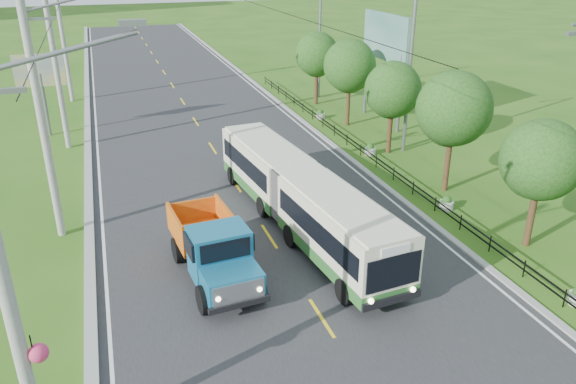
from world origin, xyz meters
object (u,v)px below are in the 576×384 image
pole_nearest (6,280)px  tree_fourth (392,92)px  pole_mid (56,63)px  streetlight_far (318,35)px  planter_mid (370,150)px  tree_second (540,163)px  bus (300,194)px  tree_fifth (349,68)px  planter_far (320,115)px  tree_third (453,112)px  streetlight_mid (407,69)px  billboard_left (40,76)px  planter_near (446,204)px  dump_truck (213,246)px  tree_back (317,56)px  billboard_right (385,44)px  pole_far (63,35)px  pole_near (42,118)px

pole_nearest → tree_fourth: (18.10, 17.14, -1.35)m
pole_mid → streetlight_far: size_ratio=1.10×
pole_mid → planter_mid: bearing=-22.5°
tree_second → bus: (-8.36, 4.20, -1.90)m
tree_fifth → planter_far: size_ratio=8.66×
tree_third → streetlight_mid: (0.79, 5.86, 0.92)m
planter_far → bus: bearing=-114.4°
planter_mid → billboard_left: billboard_left is taller
streetlight_mid → planter_mid: (-2.04, -0.00, -4.62)m
pole_nearest → billboard_left: (-1.26, 27.00, -1.07)m
tree_fourth → planter_near: 8.87m
planter_far → dump_truck: bearing=-121.8°
pole_mid → planter_far: size_ratio=14.93×
tree_third → planter_mid: (-1.26, 5.86, -3.70)m
tree_back → bus: bearing=-112.9°
tree_third → planter_near: size_ratio=8.96×
streetlight_mid → planter_near: bearing=-104.3°
billboard_left → bus: billboard_left is taller
tree_fifth → billboard_right: bearing=-3.3°
tree_second → tree_fifth: size_ratio=0.91×
tree_second → planter_mid: size_ratio=7.91×
streetlight_mid → bus: 12.37m
pole_mid → dump_truck: pole_mid is taller
pole_mid → planter_mid: pole_mid is taller
tree_second → bus: tree_second is taller
tree_second → tree_back: size_ratio=0.96×
bus → dump_truck: size_ratio=2.43×
planter_far → billboard_right: 6.58m
billboard_right → bus: (-10.80, -13.66, -3.72)m
tree_back → planter_far: 5.48m
tree_third → planter_near: (-1.26, -2.14, -3.70)m
planter_mid → tree_third: bearing=-77.9°
billboard_right → dump_truck: 22.68m
tree_back → pole_far: bearing=159.3°
tree_fifth → tree_fourth: bearing=-90.0°
pole_far → tree_back: bearing=-20.7°
pole_near → pole_far: size_ratio=1.00×
pole_nearest → planter_far: 30.50m
tree_back → dump_truck: tree_back is taller
billboard_left → planter_near: bearing=-44.8°
planter_near → bus: bearing=177.2°
tree_back → streetlight_far: streetlight_far is taller
tree_fourth → billboard_left: size_ratio=1.04×
billboard_left → bus: bearing=-58.1°
billboard_left → dump_truck: (6.69, -20.43, -2.53)m
streetlight_far → planter_far: streetlight_far is taller
pole_nearest → bus: (9.73, 9.34, -3.31)m
planter_near → planter_far: 16.00m
streetlight_far → pole_mid: bearing=-159.7°
tree_fourth → streetlight_mid: bearing=-10.1°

